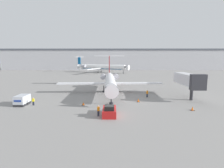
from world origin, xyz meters
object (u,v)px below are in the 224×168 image
object	(u,v)px
traffic_cone_left	(83,104)
jet_bridge	(188,80)
airplane_main	(110,81)
pushback_tug	(109,111)
traffic_cone_right	(138,100)
traffic_cone_mid	(192,109)
luggage_cart	(22,100)
worker_near_tug	(98,110)
worker_on_apron	(33,101)
airplane_parked_far_left	(101,67)
worker_by_wing	(147,93)

from	to	relation	value
traffic_cone_left	jet_bridge	bearing A→B (deg)	15.81
airplane_main	pushback_tug	distance (m)	19.81
traffic_cone_right	traffic_cone_mid	xyz separation A→B (m)	(9.07, -6.24, -0.03)
luggage_cart	worker_near_tug	world-z (taller)	luggage_cart
worker_on_apron	airplane_parked_far_left	world-z (taller)	airplane_parked_far_left
worker_near_tug	jet_bridge	distance (m)	24.78
worker_by_wing	traffic_cone_right	size ratio (longest dim) A/B	2.34
luggage_cart	worker_by_wing	size ratio (longest dim) A/B	1.92
worker_near_tug	worker_by_wing	distance (m)	17.86
traffic_cone_left	traffic_cone_right	bearing A→B (deg)	13.09
worker_by_wing	pushback_tug	bearing A→B (deg)	-123.14
worker_on_apron	worker_by_wing	bearing A→B (deg)	17.11
traffic_cone_right	worker_near_tug	bearing A→B (deg)	-130.01
luggage_cart	worker_near_tug	size ratio (longest dim) A/B	1.91
airplane_main	traffic_cone_left	xyz separation A→B (m)	(-5.26, -13.25, -2.99)
airplane_main	worker_on_apron	world-z (taller)	airplane_main
traffic_cone_left	traffic_cone_mid	world-z (taller)	traffic_cone_mid
luggage_cart	jet_bridge	world-z (taller)	jet_bridge
traffic_cone_left	worker_by_wing	bearing A→B (deg)	27.04
luggage_cart	worker_on_apron	xyz separation A→B (m)	(2.42, -0.31, -0.17)
traffic_cone_right	traffic_cone_mid	bearing A→B (deg)	-34.53
worker_on_apron	traffic_cone_mid	xyz separation A→B (m)	(30.92, -3.33, -0.50)
worker_near_tug	worker_on_apron	bearing A→B (deg)	154.48
airplane_main	traffic_cone_right	xyz separation A→B (m)	(6.42, -10.53, -2.93)
luggage_cart	worker_by_wing	distance (m)	28.06
traffic_cone_mid	airplane_parked_far_left	size ratio (longest dim) A/B	0.02
luggage_cart	traffic_cone_mid	xyz separation A→B (m)	(33.34, -3.64, -0.67)
traffic_cone_right	airplane_parked_far_left	distance (m)	80.26
traffic_cone_left	traffic_cone_mid	distance (m)	21.05
luggage_cart	jet_bridge	distance (m)	37.44
airplane_main	traffic_cone_mid	world-z (taller)	airplane_main
airplane_main	worker_by_wing	xyz separation A→B (m)	(9.24, -5.85, -2.34)
traffic_cone_left	jet_bridge	distance (m)	25.37
traffic_cone_mid	jet_bridge	distance (m)	11.61
traffic_cone_mid	jet_bridge	xyz separation A→B (m)	(3.33, 10.34, 4.11)
luggage_cart	worker_on_apron	bearing A→B (deg)	-7.31
traffic_cone_left	jet_bridge	xyz separation A→B (m)	(24.08, 6.82, 4.13)
worker_by_wing	jet_bridge	size ratio (longest dim) A/B	0.15
worker_near_tug	worker_on_apron	size ratio (longest dim) A/B	1.13
luggage_cart	worker_by_wing	world-z (taller)	luggage_cart
traffic_cone_right	jet_bridge	distance (m)	13.68
worker_near_tug	worker_on_apron	world-z (taller)	worker_near_tug
airplane_parked_far_left	jet_bridge	world-z (taller)	airplane_parked_far_left
traffic_cone_right	pushback_tug	bearing A→B (deg)	-124.18
worker_on_apron	traffic_cone_mid	size ratio (longest dim) A/B	2.26
traffic_cone_left	airplane_parked_far_left	bearing A→B (deg)	91.39
luggage_cart	traffic_cone_left	size ratio (longest dim) A/B	5.24
jet_bridge	worker_on_apron	bearing A→B (deg)	-168.43
airplane_main	worker_near_tug	world-z (taller)	airplane_main
worker_on_apron	traffic_cone_right	distance (m)	22.05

